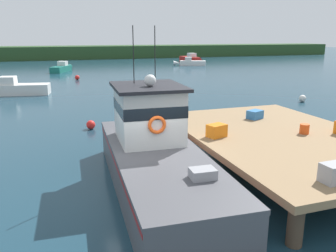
{
  "coord_description": "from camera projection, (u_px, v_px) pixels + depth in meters",
  "views": [
    {
      "loc": [
        -2.62,
        -9.59,
        4.51
      ],
      "look_at": [
        1.2,
        1.58,
        1.4
      ],
      "focal_mm": 37.06,
      "sensor_mm": 36.0,
      "label": 1
    }
  ],
  "objects": [
    {
      "name": "mooring_buoy_spare_mooring",
      "position": [
        91.0,
        125.0,
        17.09
      ],
      "size": [
        0.44,
        0.44,
        0.44
      ],
      "primitive_type": "sphere",
      "color": "red",
      "rests_on": "ground"
    },
    {
      "name": "ground_plane",
      "position": [
        148.0,
        185.0,
        10.75
      ],
      "size": [
        200.0,
        200.0,
        0.0
      ],
      "primitive_type": "plane",
      "color": "#193847"
    },
    {
      "name": "moored_boat_far_right",
      "position": [
        191.0,
        59.0,
        59.52
      ],
      "size": [
        2.01,
        6.05,
        1.52
      ],
      "color": "red",
      "rests_on": "ground"
    },
    {
      "name": "dock",
      "position": [
        281.0,
        138.0,
        11.98
      ],
      "size": [
        6.0,
        9.0,
        1.2
      ],
      "color": "#4C3D2D",
      "rests_on": "ground"
    },
    {
      "name": "bait_bucket",
      "position": [
        304.0,
        129.0,
        11.96
      ],
      "size": [
        0.32,
        0.32,
        0.34
      ],
      "primitive_type": "cylinder",
      "color": "#E04C19",
      "rests_on": "dock"
    },
    {
      "name": "mooring_buoy_outer",
      "position": [
        77.0,
        77.0,
        35.87
      ],
      "size": [
        0.48,
        0.48,
        0.48
      ],
      "primitive_type": "sphere",
      "color": "red",
      "rests_on": "ground"
    },
    {
      "name": "crate_stack_mid_dock",
      "position": [
        335.0,
        173.0,
        7.99
      ],
      "size": [
        0.61,
        0.46,
        0.45
      ],
      "primitive_type": "cube",
      "rotation": [
        0.0,
        0.0,
        0.03
      ],
      "color": "#9E9EA3",
      "rests_on": "dock"
    },
    {
      "name": "moored_boat_near_channel",
      "position": [
        190.0,
        63.0,
        52.67
      ],
      "size": [
        4.87,
        2.72,
        1.24
      ],
      "color": "white",
      "rests_on": "ground"
    },
    {
      "name": "crate_single_far",
      "position": [
        255.0,
        115.0,
        14.11
      ],
      "size": [
        0.72,
        0.63,
        0.34
      ],
      "primitive_type": "cube",
      "rotation": [
        0.0,
        0.0,
        0.37
      ],
      "color": "#3370B2",
      "rests_on": "dock"
    },
    {
      "name": "crate_single_by_cleat",
      "position": [
        217.0,
        131.0,
        11.58
      ],
      "size": [
        0.7,
        0.6,
        0.43
      ],
      "primitive_type": "cube",
      "rotation": [
        0.0,
        0.0,
        0.3
      ],
      "color": "orange",
      "rests_on": "dock"
    },
    {
      "name": "mooring_buoy_inshore",
      "position": [
        302.0,
        98.0,
        24.04
      ],
      "size": [
        0.48,
        0.48,
        0.48
      ],
      "primitive_type": "sphere",
      "color": "silver",
      "rests_on": "ground"
    },
    {
      "name": "main_fishing_boat",
      "position": [
        153.0,
        152.0,
        10.7
      ],
      "size": [
        3.0,
        9.89,
        4.8
      ],
      "color": "#4C4C51",
      "rests_on": "ground"
    },
    {
      "name": "moored_boat_off_the_point",
      "position": [
        62.0,
        68.0,
        43.79
      ],
      "size": [
        2.97,
        5.01,
        1.28
      ],
      "color": "#196B5B",
      "rests_on": "ground"
    },
    {
      "name": "far_shoreline",
      "position": [
        62.0,
        52.0,
        67.17
      ],
      "size": [
        120.0,
        8.0,
        2.4
      ],
      "primitive_type": "cube",
      "color": "#284723",
      "rests_on": "ground"
    },
    {
      "name": "moored_boat_outer_mooring",
      "position": [
        14.0,
        88.0,
        26.85
      ],
      "size": [
        5.68,
        2.18,
        1.42
      ],
      "color": "silver",
      "rests_on": "ground"
    }
  ]
}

